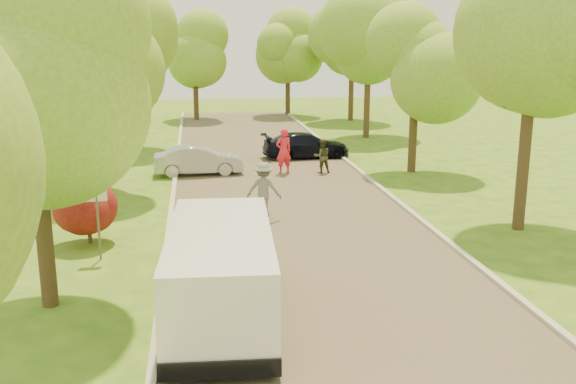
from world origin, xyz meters
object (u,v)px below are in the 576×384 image
street_sign (97,203)px  minivan (221,273)px  dark_sedan (306,145)px  longboard (264,216)px  person_striped (284,151)px  skateboarder (264,189)px  person_olive (322,156)px  silver_sedan (198,160)px

street_sign → minivan: size_ratio=0.39×
dark_sedan → longboard: (-3.28, -10.74, -0.53)m
minivan → dark_sedan: minivan is taller
dark_sedan → person_striped: person_striped is taller
street_sign → person_striped: 12.26m
street_sign → skateboarder: size_ratio=1.21×
dark_sedan → person_olive: person_olive is taller
silver_sedan → person_striped: person_striped is taller
dark_sedan → street_sign: bearing=145.7°
longboard → person_olive: 7.74m
silver_sedan → skateboarder: size_ratio=2.13×
skateboarder → person_striped: bearing=-88.9°
minivan → silver_sedan: minivan is taller
street_sign → dark_sedan: size_ratio=0.50×
street_sign → minivan: bearing=-54.6°
silver_sedan → longboard: silver_sedan is taller
dark_sedan → longboard: 11.24m
street_sign → dark_sedan: bearing=60.0°
silver_sedan → minivan: bearing=178.7°
silver_sedan → skateboarder: skateboarder is taller
dark_sedan → silver_sedan: bearing=117.2°
person_striped → person_olive: 1.71m
longboard → silver_sedan: bearing=-60.4°
street_sign → minivan: (3.09, -4.34, -0.50)m
minivan → person_olive: (5.07, 14.57, -0.31)m
silver_sedan → dark_sedan: bearing=-61.0°
street_sign → person_olive: 13.11m
silver_sedan → skateboarder: bearing=-167.1°
longboard → person_olive: (3.34, 6.95, 0.66)m
skateboarder → dark_sedan: bearing=-92.9°
longboard → street_sign: bearing=48.4°
longboard → person_striped: (1.65, 7.12, 0.90)m
skateboarder → person_olive: bearing=-101.5°
minivan → silver_sedan: 15.09m
silver_sedan → person_olive: 5.43m
street_sign → skateboarder: (4.82, 3.28, -0.55)m
minivan → longboard: bearing=80.4°
silver_sedan → longboard: (2.06, -7.46, -0.53)m
minivan → person_olive: bearing=74.0°
person_striped → person_olive: size_ratio=1.32×
dark_sedan → person_olive: size_ratio=2.85×
street_sign → longboard: size_ratio=2.27×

